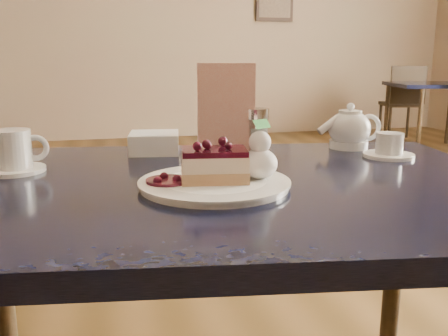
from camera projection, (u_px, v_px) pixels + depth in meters
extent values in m
cube|color=#8C6A54|center=(117.00, 2.00, 5.43)|extent=(8.00, 0.02, 3.00)
cube|color=black|center=(213.00, 191.00, 0.91)|extent=(1.23, 0.91, 0.04)
cylinder|color=black|center=(4.00, 297.00, 1.26)|extent=(0.05, 0.05, 0.67)
cylinder|color=black|center=(393.00, 281.00, 1.35)|extent=(0.05, 0.05, 0.67)
cylinder|color=white|center=(214.00, 184.00, 0.86)|extent=(0.26, 0.26, 0.01)
cube|color=tan|center=(214.00, 175.00, 0.86)|extent=(0.12, 0.10, 0.02)
cube|color=beige|center=(214.00, 162.00, 0.85)|extent=(0.12, 0.09, 0.03)
cube|color=black|center=(214.00, 151.00, 0.85)|extent=(0.12, 0.09, 0.01)
ellipsoid|color=white|center=(260.00, 164.00, 0.87)|extent=(0.06, 0.06, 0.05)
cylinder|color=black|center=(168.00, 181.00, 0.85)|extent=(0.08, 0.08, 0.01)
cylinder|color=white|center=(14.00, 170.00, 0.98)|extent=(0.12, 0.12, 0.01)
cylinder|color=white|center=(12.00, 149.00, 0.97)|extent=(0.08, 0.08, 0.08)
torus|color=white|center=(35.00, 148.00, 0.98)|extent=(0.05, 0.01, 0.05)
cylinder|color=white|center=(389.00, 155.00, 1.12)|extent=(0.11, 0.11, 0.01)
cylinder|color=white|center=(389.00, 143.00, 1.12)|extent=(0.06, 0.06, 0.05)
ellipsoid|color=white|center=(349.00, 130.00, 1.23)|extent=(0.10, 0.10, 0.09)
cylinder|color=white|center=(350.00, 110.00, 1.21)|extent=(0.06, 0.06, 0.01)
cylinder|color=white|center=(322.00, 131.00, 1.21)|extent=(0.06, 0.02, 0.05)
cube|color=white|center=(226.00, 109.00, 1.15)|extent=(0.13, 0.05, 0.21)
cylinder|color=white|center=(257.00, 135.00, 1.17)|extent=(0.05, 0.05, 0.08)
cylinder|color=silver|center=(257.00, 113.00, 1.16)|extent=(0.06, 0.06, 0.02)
cube|color=white|center=(154.00, 143.00, 1.17)|extent=(0.13, 0.13, 0.05)
cube|color=black|center=(438.00, 85.00, 4.91)|extent=(1.03, 0.89, 0.04)
cylinder|color=black|center=(420.00, 123.00, 4.63)|extent=(0.04, 0.04, 0.63)
cylinder|color=black|center=(386.00, 116.00, 5.17)|extent=(0.04, 0.04, 0.63)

